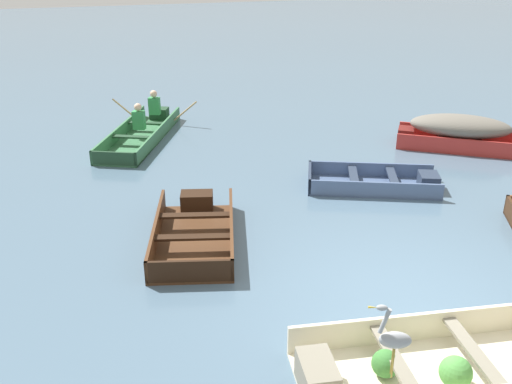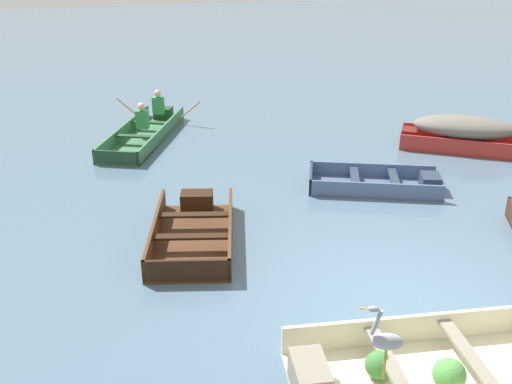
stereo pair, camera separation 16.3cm
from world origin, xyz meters
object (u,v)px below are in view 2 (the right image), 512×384
(skiff_dark_varnish_far_moored, at_px, (194,230))
(rowboat_green_with_crew, at_px, (146,129))
(skiff_slate_blue_outer_moored, at_px, (380,183))
(heron_on_dinghy, at_px, (386,339))
(dinghy_cream_foreground, at_px, (415,372))
(skiff_red_near_moored, at_px, (462,131))

(skiff_dark_varnish_far_moored, bearing_deg, rowboat_green_with_crew, 91.91)
(skiff_slate_blue_outer_moored, distance_m, heron_on_dinghy, 5.83)
(dinghy_cream_foreground, height_order, skiff_dark_varnish_far_moored, dinghy_cream_foreground)
(skiff_dark_varnish_far_moored, relative_size, rowboat_green_with_crew, 0.73)
(rowboat_green_with_crew, bearing_deg, skiff_slate_blue_outer_moored, -48.42)
(skiff_red_near_moored, xyz_separation_m, skiff_dark_varnish_far_moored, (-6.68, -2.55, -0.31))
(skiff_slate_blue_outer_moored, distance_m, rowboat_green_with_crew, 6.03)
(rowboat_green_with_crew, height_order, heron_on_dinghy, heron_on_dinghy)
(skiff_red_near_moored, distance_m, heron_on_dinghy, 8.70)
(rowboat_green_with_crew, distance_m, heron_on_dinghy, 9.77)
(skiff_red_near_moored, height_order, rowboat_green_with_crew, rowboat_green_with_crew)
(skiff_red_near_moored, bearing_deg, skiff_slate_blue_outer_moored, -150.97)
(dinghy_cream_foreground, relative_size, skiff_red_near_moored, 1.10)
(skiff_red_near_moored, bearing_deg, heron_on_dinghy, -129.34)
(dinghy_cream_foreground, distance_m, heron_on_dinghy, 0.92)
(dinghy_cream_foreground, height_order, rowboat_green_with_crew, rowboat_green_with_crew)
(dinghy_cream_foreground, xyz_separation_m, skiff_red_near_moored, (4.97, 6.50, 0.29))
(dinghy_cream_foreground, distance_m, rowboat_green_with_crew, 9.62)
(dinghy_cream_foreground, bearing_deg, rowboat_green_with_crew, 101.31)
(skiff_slate_blue_outer_moored, relative_size, heron_on_dinghy, 3.21)
(dinghy_cream_foreground, distance_m, skiff_red_near_moored, 8.19)
(skiff_dark_varnish_far_moored, height_order, skiff_slate_blue_outer_moored, skiff_dark_varnish_far_moored)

